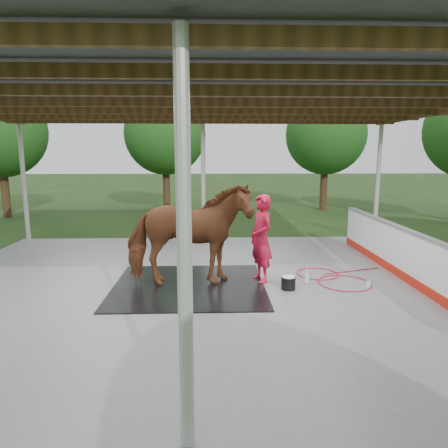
{
  "coord_description": "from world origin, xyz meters",
  "views": [
    {
      "loc": [
        0.24,
        -8.2,
        2.85
      ],
      "look_at": [
        0.52,
        0.28,
        1.35
      ],
      "focal_mm": 32.0,
      "sensor_mm": 36.0,
      "label": 1
    }
  ],
  "objects_px": {
    "wash_bucket": "(288,283)",
    "horse": "(188,235)",
    "handler": "(261,238)",
    "dasher_board": "(413,260)"
  },
  "relations": [
    {
      "from": "wash_bucket",
      "to": "horse",
      "type": "bearing_deg",
      "value": 172.58
    },
    {
      "from": "horse",
      "to": "handler",
      "type": "xyz_separation_m",
      "value": [
        1.58,
        0.31,
        -0.15
      ]
    },
    {
      "from": "dasher_board",
      "to": "handler",
      "type": "distance_m",
      "value": 3.3
    },
    {
      "from": "horse",
      "to": "wash_bucket",
      "type": "relative_size",
      "value": 8.67
    },
    {
      "from": "horse",
      "to": "handler",
      "type": "relative_size",
      "value": 1.34
    },
    {
      "from": "horse",
      "to": "wash_bucket",
      "type": "distance_m",
      "value": 2.32
    },
    {
      "from": "horse",
      "to": "wash_bucket",
      "type": "height_order",
      "value": "horse"
    },
    {
      "from": "wash_bucket",
      "to": "handler",
      "type": "bearing_deg",
      "value": 131.07
    },
    {
      "from": "dasher_board",
      "to": "handler",
      "type": "height_order",
      "value": "handler"
    },
    {
      "from": "horse",
      "to": "wash_bucket",
      "type": "bearing_deg",
      "value": -102.26
    }
  ]
}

